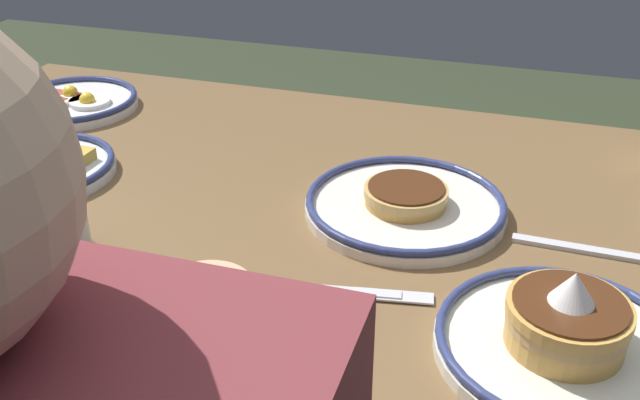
# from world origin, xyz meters

# --- Properties ---
(dining_table) EXTENTS (1.39, 0.81, 0.76)m
(dining_table) POSITION_xyz_m (0.00, 0.00, 0.67)
(dining_table) COLOR brown
(dining_table) RESTS_ON ground_plane
(plate_near_main) EXTENTS (0.22, 0.22, 0.05)m
(plate_near_main) POSITION_xyz_m (0.40, 0.03, 0.77)
(plate_near_main) COLOR silver
(plate_near_main) RESTS_ON dining_table
(plate_center_pancakes) EXTENTS (0.22, 0.22, 0.04)m
(plate_center_pancakes) POSITION_xyz_m (0.50, -0.21, 0.77)
(plate_center_pancakes) COLOR white
(plate_center_pancakes) RESTS_ON dining_table
(plate_far_companion) EXTENTS (0.27, 0.27, 0.04)m
(plate_far_companion) POSITION_xyz_m (-0.14, -0.02, 0.77)
(plate_far_companion) COLOR silver
(plate_far_companion) RESTS_ON dining_table
(plate_far_side) EXTENTS (0.25, 0.25, 0.10)m
(plate_far_side) POSITION_xyz_m (-0.34, 0.22, 0.78)
(plate_far_side) COLOR silver
(plate_far_side) RESTS_ON dining_table
(drinking_glass) EXTENTS (0.08, 0.08, 0.12)m
(drinking_glass) POSITION_xyz_m (0.25, 0.20, 0.81)
(drinking_glass) COLOR silver
(drinking_glass) RESTS_ON dining_table
(fork_near) EXTENTS (0.19, 0.02, 0.01)m
(fork_near) POSITION_xyz_m (-0.38, 0.01, 0.76)
(fork_near) COLOR silver
(fork_near) RESTS_ON dining_table
(butter_knife) EXTENTS (0.23, 0.06, 0.01)m
(butter_knife) POSITION_xyz_m (-0.09, 0.19, 0.76)
(butter_knife) COLOR silver
(butter_knife) RESTS_ON dining_table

